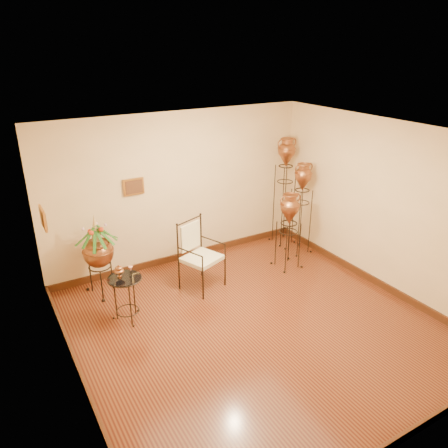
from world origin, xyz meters
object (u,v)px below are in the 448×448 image
side_table (126,298)px  armchair (202,256)px  planter_urn (98,250)px  amphora_tall (284,190)px  amphora_mid (301,208)px

side_table → armchair: bearing=10.7°
planter_urn → armchair: 1.68m
armchair → amphora_tall: bearing=-2.2°
planter_urn → armchair: size_ratio=1.21×
amphora_tall → planter_urn: amphora_tall is taller
planter_urn → amphora_tall: bearing=1.9°
armchair → side_table: size_ratio=1.31×
amphora_mid → amphora_tall: bearing=90.0°
planter_urn → armchair: (1.53, -0.67, -0.21)m
planter_urn → side_table: bearing=-82.7°
amphora_tall → planter_urn: size_ratio=1.54×
amphora_mid → planter_urn: 3.84m
amphora_mid → armchair: (-2.29, -0.26, -0.33)m
amphora_tall → armchair: bearing=-160.9°
amphora_tall → amphora_mid: amphora_tall is taller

